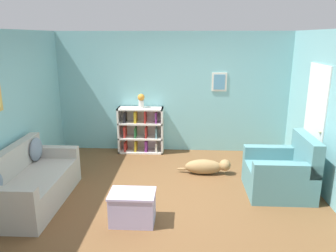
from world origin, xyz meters
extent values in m
plane|color=brown|center=(0.00, 0.00, 0.00)|extent=(14.00, 14.00, 0.00)
cube|color=#7AB7BC|center=(0.00, 2.25, 1.30)|extent=(5.60, 0.10, 2.60)
cube|color=silver|center=(1.00, 2.19, 1.55)|extent=(0.32, 0.02, 0.40)
cube|color=#568EAD|center=(1.00, 2.18, 1.55)|extent=(0.24, 0.01, 0.32)
cube|color=#7AB7BC|center=(-2.55, 0.00, 1.30)|extent=(0.10, 5.00, 2.60)
cube|color=white|center=(2.49, 0.70, 1.02)|extent=(0.02, 0.84, 2.05)
sphere|color=tan|center=(2.46, 0.35, 1.00)|extent=(0.05, 0.05, 0.05)
cube|color=#ADA89E|center=(-2.00, -0.37, 0.22)|extent=(0.85, 1.78, 0.45)
cube|color=#ADA89E|center=(-2.34, -0.37, 0.66)|extent=(0.16, 1.78, 0.42)
cube|color=#ADA89E|center=(-2.00, -1.19, 0.54)|extent=(0.85, 0.16, 0.19)
cube|color=#ADA89E|center=(-2.00, 0.44, 0.54)|extent=(0.85, 0.16, 0.19)
ellipsoid|color=slate|center=(-2.22, 0.25, 0.65)|extent=(0.14, 0.40, 0.40)
cube|color=silver|center=(-1.16, 2.01, 0.50)|extent=(0.04, 0.33, 1.00)
cube|color=silver|center=(-0.21, 2.01, 0.50)|extent=(0.04, 0.33, 1.00)
cube|color=silver|center=(-0.68, 2.17, 0.50)|extent=(0.98, 0.02, 1.00)
cube|color=silver|center=(-0.68, 2.01, 0.02)|extent=(0.98, 0.33, 0.04)
cube|color=silver|center=(-0.68, 2.01, 0.33)|extent=(0.98, 0.33, 0.04)
cube|color=silver|center=(-0.68, 2.01, 0.67)|extent=(0.98, 0.33, 0.04)
cube|color=silver|center=(-0.68, 2.01, 0.98)|extent=(0.98, 0.33, 0.04)
cube|color=#B22823|center=(-1.03, 2.00, 0.12)|extent=(0.03, 0.25, 0.21)
cube|color=#B22823|center=(-1.03, 2.00, 0.47)|extent=(0.04, 0.25, 0.24)
cube|color=black|center=(-1.02, 2.00, 0.79)|extent=(0.03, 0.25, 0.21)
cube|color=gold|center=(-0.80, 2.00, 0.14)|extent=(0.04, 0.25, 0.24)
cube|color=#287A3D|center=(-0.80, 2.00, 0.46)|extent=(0.03, 0.25, 0.21)
cube|color=gold|center=(-0.79, 2.00, 0.81)|extent=(0.05, 0.25, 0.24)
cube|color=#7A2D84|center=(-0.57, 2.00, 0.14)|extent=(0.05, 0.25, 0.25)
cube|color=#B22823|center=(-0.57, 2.00, 0.47)|extent=(0.03, 0.25, 0.23)
cube|color=#B22823|center=(-0.58, 2.00, 0.81)|extent=(0.03, 0.25, 0.25)
cube|color=silver|center=(-0.34, 2.00, 0.12)|extent=(0.04, 0.25, 0.21)
cube|color=#60939E|center=(-0.34, 2.00, 0.46)|extent=(0.03, 0.25, 0.22)
cube|color=#7A2D84|center=(-0.34, 2.00, 0.80)|extent=(0.03, 0.25, 0.23)
cube|color=slate|center=(1.81, 0.18, 0.22)|extent=(1.00, 0.97, 0.45)
cube|color=slate|center=(2.22, 0.18, 0.71)|extent=(0.18, 0.97, 0.53)
cube|color=slate|center=(1.81, -0.22, 0.56)|extent=(1.00, 0.18, 0.22)
cube|color=slate|center=(1.81, 0.57, 0.56)|extent=(1.00, 0.18, 0.22)
cube|color=#ADA3CC|center=(-0.42, -0.84, 0.22)|extent=(0.60, 0.40, 0.45)
cube|color=#BBB0DC|center=(-0.42, -0.84, 0.43)|extent=(0.62, 0.43, 0.03)
ellipsoid|color=#9E7A4C|center=(0.64, 0.87, 0.14)|extent=(0.69, 0.25, 0.28)
sphere|color=#9E7A4C|center=(1.03, 0.87, 0.18)|extent=(0.21, 0.21, 0.21)
ellipsoid|color=#9E7A4C|center=(0.24, 0.91, 0.07)|extent=(0.20, 0.05, 0.05)
cylinder|color=silver|center=(-0.66, 2.01, 1.09)|extent=(0.12, 0.12, 0.17)
sphere|color=orange|center=(-0.66, 2.01, 1.23)|extent=(0.15, 0.15, 0.15)
camera|label=1|loc=(0.28, -4.84, 2.49)|focal=35.00mm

